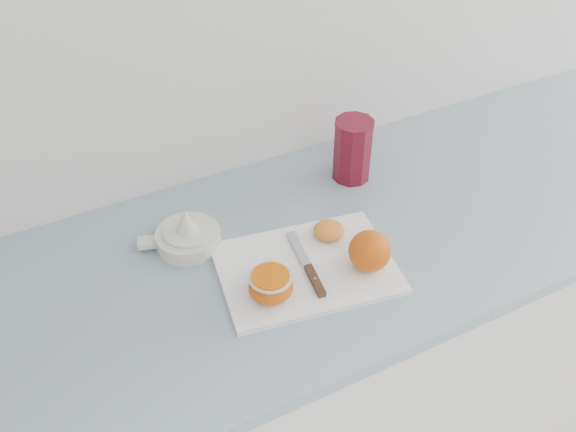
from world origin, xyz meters
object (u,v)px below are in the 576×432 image
at_px(citrus_juicer, 187,236).
at_px(red_tumbler, 353,152).
at_px(cutting_board, 306,268).
at_px(half_orange, 271,285).
at_px(counter, 314,368).

bearing_deg(citrus_juicer, red_tumbler, 6.63).
xyz_separation_m(cutting_board, citrus_juicer, (-0.18, 0.17, 0.02)).
height_order(half_orange, red_tumbler, red_tumbler).
bearing_deg(red_tumbler, counter, -138.00).
bearing_deg(half_orange, citrus_juicer, 111.68).
xyz_separation_m(cutting_board, half_orange, (-0.09, -0.04, 0.03)).
height_order(counter, citrus_juicer, citrus_juicer).
relative_size(citrus_juicer, red_tumbler, 1.13).
xyz_separation_m(half_orange, citrus_juicer, (-0.08, 0.21, -0.01)).
xyz_separation_m(counter, citrus_juicer, (-0.25, 0.10, 0.47)).
distance_m(half_orange, red_tumbler, 0.42).
relative_size(counter, red_tumbler, 17.19).
bearing_deg(half_orange, counter, 33.53).
height_order(cutting_board, red_tumbler, red_tumbler).
distance_m(cutting_board, red_tumbler, 0.33).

